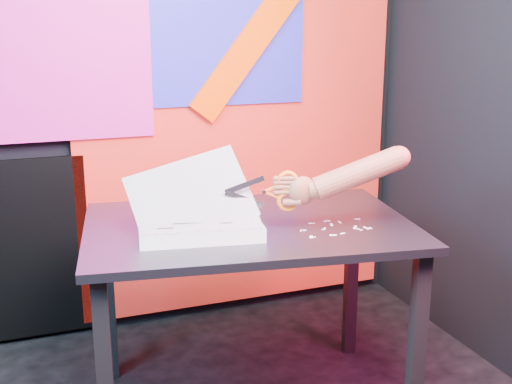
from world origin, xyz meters
name	(u,v)px	position (x,y,z in m)	size (l,w,h in m)	color
room	(178,69)	(0.00, 0.00, 1.35)	(3.01, 3.01, 2.71)	black
backdrop	(118,135)	(0.06, 1.46, 0.96)	(2.88, 0.05, 2.08)	red
work_table	(249,247)	(0.39, 0.61, 0.66)	(1.28, 0.95, 0.75)	black
printout_stack	(199,224)	(0.19, 0.56, 0.78)	(0.46, 0.37, 0.31)	white
scissors	(282,191)	(0.48, 0.50, 0.89)	(0.25, 0.08, 0.15)	silver
hand_forearm	(348,176)	(0.70, 0.43, 0.94)	(0.45, 0.17, 0.21)	brown
paper_clippings	(335,228)	(0.66, 0.45, 0.75)	(0.27, 0.17, 0.00)	white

